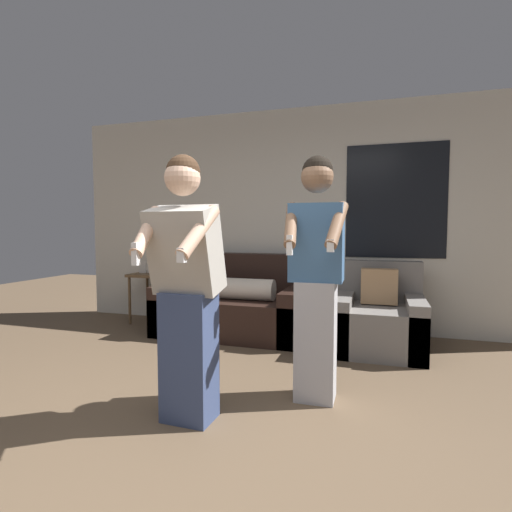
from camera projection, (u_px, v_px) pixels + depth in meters
The scene contains 7 objects.
ground_plane at pixel (173, 475), 2.01m from camera, with size 14.00×14.00×0.00m, color brown.
wall_back at pixel (300, 219), 4.94m from camera, with size 6.02×0.07×2.70m.
couch at pixel (237, 306), 4.72m from camera, with size 1.78×0.96×0.93m.
armchair at pixel (378, 319), 4.10m from camera, with size 0.87×0.93×0.89m.
side_table at pixel (152, 280), 5.27m from camera, with size 0.49×0.49×0.80m.
person_left at pixel (186, 289), 2.52m from camera, with size 0.49×0.51×1.69m.
person_right at pixel (316, 275), 2.84m from camera, with size 0.44×0.46×1.75m.
Camera 1 is at (0.97, -1.71, 1.24)m, focal length 28.00 mm.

